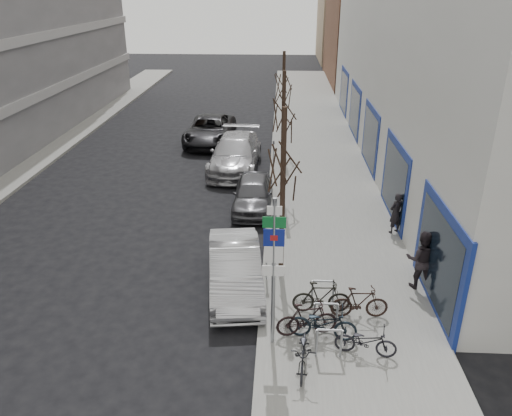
# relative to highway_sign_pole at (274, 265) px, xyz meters

# --- Properties ---
(ground) EXTENTS (120.00, 120.00, 0.00)m
(ground) POSITION_rel_highway_sign_pole_xyz_m (-2.40, 0.01, -2.46)
(ground) COLOR black
(ground) RESTS_ON ground
(sidewalk_east) EXTENTS (5.00, 70.00, 0.15)m
(sidewalk_east) POSITION_rel_highway_sign_pole_xyz_m (2.10, 10.01, -2.38)
(sidewalk_east) COLOR slate
(sidewalk_east) RESTS_ON ground
(brick_building_far) EXTENTS (12.00, 14.00, 8.00)m
(brick_building_far) POSITION_rel_highway_sign_pole_xyz_m (10.60, 40.01, 1.54)
(brick_building_far) COLOR brown
(brick_building_far) RESTS_ON ground
(tan_building_far) EXTENTS (13.00, 12.00, 9.00)m
(tan_building_far) POSITION_rel_highway_sign_pole_xyz_m (11.10, 55.01, 2.04)
(tan_building_far) COLOR #937A5B
(tan_building_far) RESTS_ON ground
(highway_sign_pole) EXTENTS (0.55, 0.10, 4.20)m
(highway_sign_pole) POSITION_rel_highway_sign_pole_xyz_m (0.00, 0.00, 0.00)
(highway_sign_pole) COLOR gray
(highway_sign_pole) RESTS_ON ground
(bike_rack) EXTENTS (0.66, 2.26, 0.83)m
(bike_rack) POSITION_rel_highway_sign_pole_xyz_m (1.40, 0.61, -1.80)
(bike_rack) COLOR gray
(bike_rack) RESTS_ON sidewalk_east
(tree_near) EXTENTS (1.80, 1.80, 5.50)m
(tree_near) POSITION_rel_highway_sign_pole_xyz_m (0.20, 3.51, 1.65)
(tree_near) COLOR black
(tree_near) RESTS_ON ground
(tree_mid) EXTENTS (1.80, 1.80, 5.50)m
(tree_mid) POSITION_rel_highway_sign_pole_xyz_m (0.20, 10.01, 1.65)
(tree_mid) COLOR black
(tree_mid) RESTS_ON ground
(tree_far) EXTENTS (1.80, 1.80, 5.50)m
(tree_far) POSITION_rel_highway_sign_pole_xyz_m (0.20, 16.51, 1.65)
(tree_far) COLOR black
(tree_far) RESTS_ON ground
(meter_front) EXTENTS (0.10, 0.08, 1.27)m
(meter_front) POSITION_rel_highway_sign_pole_xyz_m (-0.25, 3.01, -1.54)
(meter_front) COLOR gray
(meter_front) RESTS_ON sidewalk_east
(meter_mid) EXTENTS (0.10, 0.08, 1.27)m
(meter_mid) POSITION_rel_highway_sign_pole_xyz_m (-0.25, 8.51, -1.54)
(meter_mid) COLOR gray
(meter_mid) RESTS_ON sidewalk_east
(meter_back) EXTENTS (0.10, 0.08, 1.27)m
(meter_back) POSITION_rel_highway_sign_pole_xyz_m (-0.25, 14.01, -1.54)
(meter_back) COLOR gray
(meter_back) RESTS_ON sidewalk_east
(bike_near_left) EXTENTS (0.64, 1.68, 1.01)m
(bike_near_left) POSITION_rel_highway_sign_pole_xyz_m (0.76, -0.92, -1.80)
(bike_near_left) COLOR black
(bike_near_left) RESTS_ON sidewalk_east
(bike_near_right) EXTENTS (1.71, 0.79, 1.00)m
(bike_near_right) POSITION_rel_highway_sign_pole_xyz_m (0.89, 0.34, -1.81)
(bike_near_right) COLOR black
(bike_near_right) RESTS_ON sidewalk_east
(bike_mid_curb) EXTENTS (1.84, 0.74, 1.09)m
(bike_mid_curb) POSITION_rel_highway_sign_pole_xyz_m (1.29, 0.22, -1.76)
(bike_mid_curb) COLOR black
(bike_mid_curb) RESTS_ON sidewalk_east
(bike_mid_inner) EXTENTS (1.67, 0.56, 1.00)m
(bike_mid_inner) POSITION_rel_highway_sign_pole_xyz_m (1.34, 1.37, -1.81)
(bike_mid_inner) COLOR black
(bike_mid_inner) RESTS_ON sidewalk_east
(bike_far_curb) EXTENTS (1.59, 0.72, 0.94)m
(bike_far_curb) POSITION_rel_highway_sign_pole_xyz_m (2.32, -0.36, -1.84)
(bike_far_curb) COLOR black
(bike_far_curb) RESTS_ON sidewalk_east
(bike_far_inner) EXTENTS (1.63, 0.55, 0.98)m
(bike_far_inner) POSITION_rel_highway_sign_pole_xyz_m (2.37, 1.18, -1.82)
(bike_far_inner) COLOR black
(bike_far_inner) RESTS_ON sidewalk_east
(parked_car_front) EXTENTS (2.10, 4.57, 1.45)m
(parked_car_front) POSITION_rel_highway_sign_pole_xyz_m (-1.20, 2.64, -1.73)
(parked_car_front) COLOR #B4B5B9
(parked_car_front) RESTS_ON ground
(parked_car_mid) EXTENTS (1.62, 3.98, 1.35)m
(parked_car_mid) POSITION_rel_highway_sign_pole_xyz_m (-1.00, 8.75, -1.78)
(parked_car_mid) COLOR #48484D
(parked_car_mid) RESTS_ON ground
(parked_car_back) EXTENTS (2.57, 5.89, 1.69)m
(parked_car_back) POSITION_rel_highway_sign_pole_xyz_m (-2.18, 13.63, -1.62)
(parked_car_back) COLOR #99989D
(parked_car_back) RESTS_ON ground
(lane_car) EXTENTS (2.73, 5.66, 1.55)m
(lane_car) POSITION_rel_highway_sign_pole_xyz_m (-4.10, 18.24, -1.68)
(lane_car) COLOR black
(lane_car) RESTS_ON ground
(pedestrian_near) EXTENTS (0.69, 0.63, 1.57)m
(pedestrian_near) POSITION_rel_highway_sign_pole_xyz_m (4.40, 6.52, -1.52)
(pedestrian_near) COLOR black
(pedestrian_near) RESTS_ON sidewalk_east
(pedestrian_far) EXTENTS (0.77, 0.59, 1.90)m
(pedestrian_far) POSITION_rel_highway_sign_pole_xyz_m (4.40, 2.85, -1.36)
(pedestrian_far) COLOR black
(pedestrian_far) RESTS_ON sidewalk_east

